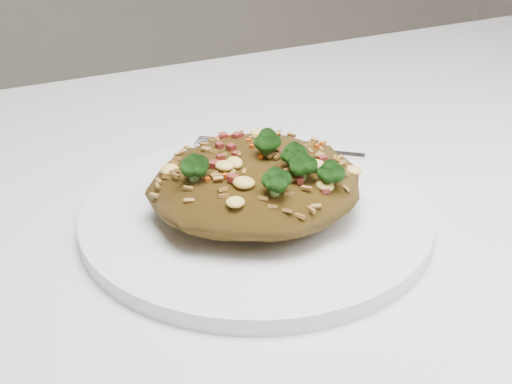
% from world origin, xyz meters
% --- Properties ---
extents(dining_table, '(1.20, 0.80, 0.75)m').
position_xyz_m(dining_table, '(0.00, 0.00, 0.66)').
color(dining_table, silver).
rests_on(dining_table, ground).
extents(plate, '(0.28, 0.28, 0.01)m').
position_xyz_m(plate, '(-0.05, -0.00, 0.76)').
color(plate, white).
rests_on(plate, dining_table).
extents(fried_rice, '(0.17, 0.16, 0.07)m').
position_xyz_m(fried_rice, '(-0.05, -0.01, 0.79)').
color(fried_rice, brown).
rests_on(fried_rice, plate).
extents(fork, '(0.14, 0.11, 0.00)m').
position_xyz_m(fork, '(0.02, 0.08, 0.77)').
color(fork, silver).
rests_on(fork, plate).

